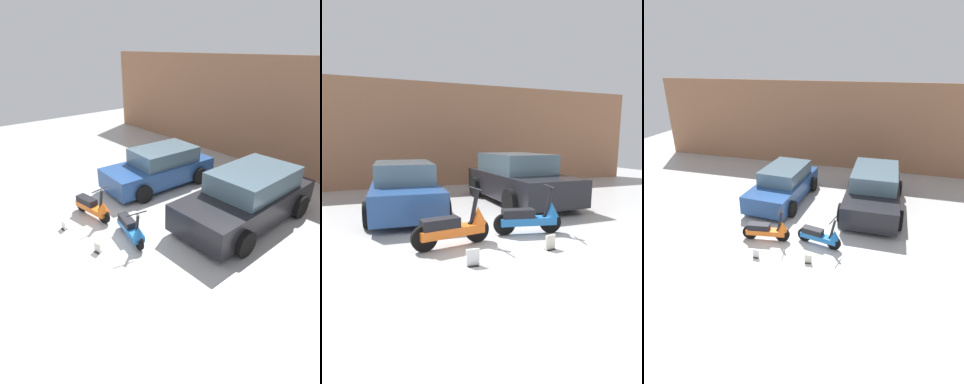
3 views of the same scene
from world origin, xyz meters
TOP-DOWN VIEW (x-y plane):
  - ground_plane at (0.00, 0.00)m, footprint 28.00×28.00m
  - wall_back at (0.00, 7.94)m, footprint 19.60×0.12m
  - scooter_front_left at (-0.93, 0.68)m, footprint 1.45×0.55m
  - scooter_front_right at (0.66, 0.84)m, footprint 1.36×0.57m
  - car_rear_left at (-1.45, 3.59)m, footprint 2.02×3.89m
  - car_rear_center at (1.91, 3.82)m, footprint 2.08×4.27m
  - placard_near_left_scooter at (-0.92, -0.23)m, footprint 0.20×0.13m
  - placard_near_right_scooter at (0.53, -0.06)m, footprint 0.20×0.15m

SIDE VIEW (x-z plane):
  - ground_plane at x=0.00m, z-range 0.00..0.00m
  - placard_near_left_scooter at x=-0.92m, z-range -0.02..0.24m
  - placard_near_right_scooter at x=0.53m, z-range -0.02..0.24m
  - scooter_front_right at x=0.66m, z-range -0.14..0.82m
  - scooter_front_left at x=-0.93m, z-range -0.15..0.86m
  - car_rear_left at x=-1.45m, z-range -0.03..1.26m
  - car_rear_center at x=1.91m, z-range -0.03..1.41m
  - wall_back at x=0.00m, z-range 0.00..4.10m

